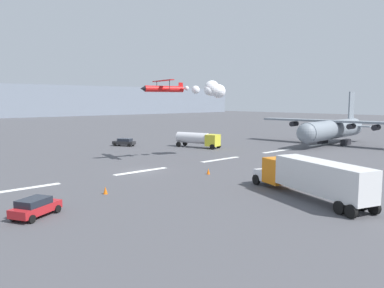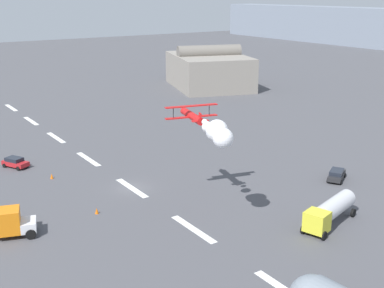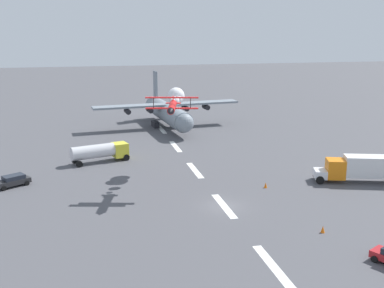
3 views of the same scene
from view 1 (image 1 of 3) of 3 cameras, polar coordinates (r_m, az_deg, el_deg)
name	(u,v)px [view 1 (image 1 of 3)]	position (r m, az deg, el deg)	size (l,w,h in m)	color
ground_plane	(141,171)	(49.91, -7.62, -4.06)	(440.00, 440.00, 0.00)	#4C4C51
runway_stripe_3	(22,189)	(43.49, -24.09, -6.16)	(8.00, 0.90, 0.01)	white
runway_stripe_4	(141,171)	(49.91, -7.62, -4.06)	(8.00, 0.90, 0.01)	white
runway_stripe_5	(221,159)	(59.44, 4.30, -2.32)	(8.00, 0.90, 0.01)	white
runway_stripe_6	(277,151)	(70.82, 12.64, -1.03)	(8.00, 0.90, 0.01)	white
runway_stripe_7	(320,145)	(83.31, 18.58, -0.10)	(8.00, 0.90, 0.01)	white
cargo_transport_plane	(331,129)	(83.16, 20.04, 2.13)	(25.54, 31.32, 11.09)	gray
stunt_biplane_red	(204,89)	(60.39, 1.85, 8.18)	(14.15, 6.74, 2.80)	red
semi_truck_orange	(311,176)	(37.12, 17.40, -4.65)	(7.07, 14.41, 3.70)	silver
fuel_tanker_truck	(198,139)	(74.02, 0.94, 0.80)	(5.05, 9.25, 2.90)	yellow
followme_car_yellow	(35,207)	(32.74, -22.42, -8.69)	(4.44, 3.49, 1.52)	#B21E23
airport_staff_sedan	(124,142)	(77.93, -10.11, 0.31)	(3.84, 4.76, 1.52)	#262628
traffic_cone_near	(105,190)	(38.51, -12.85, -6.77)	(0.44, 0.44, 0.75)	orange
traffic_cone_far	(208,171)	(47.48, 2.46, -4.10)	(0.44, 0.44, 0.75)	orange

